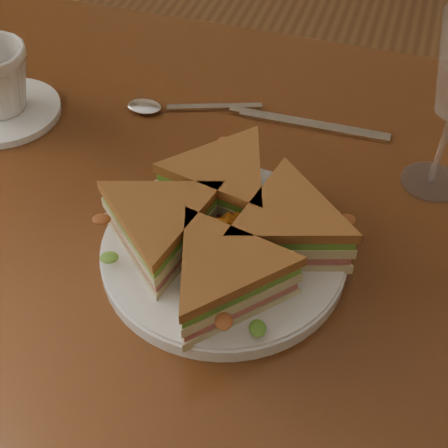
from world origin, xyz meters
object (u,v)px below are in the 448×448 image
plate (224,251)px  sandwich_wedges (224,227)px  knife (303,123)px  saucer (5,112)px  table (216,261)px  spoon (162,107)px

plate → sandwich_wedges: size_ratio=0.83×
plate → knife: 0.25m
saucer → sandwich_wedges: bearing=-22.9°
table → sandwich_wedges: size_ratio=3.86×
plate → spoon: plate is taller
table → spoon: bearing=129.7°
knife → saucer: size_ratio=1.45×
plate → saucer: 0.39m
knife → saucer: saucer is taller
sandwich_wedges → table: bearing=114.7°
sandwich_wedges → spoon: 0.28m
table → knife: bearing=70.9°
plate → table: bearing=114.7°
plate → spoon: 0.28m
plate → saucer: plate is taller
table → plate: 0.13m
spoon → saucer: bearing=-178.8°
table → spoon: 0.23m
spoon → knife: spoon is taller
spoon → plate: bearing=-74.0°
sandwich_wedges → saucer: sandwich_wedges is taller
sandwich_wedges → knife: 0.26m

